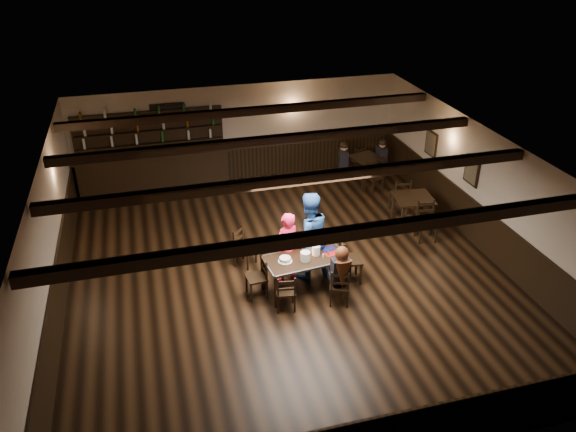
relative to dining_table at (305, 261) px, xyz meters
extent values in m
plane|color=black|center=(-0.19, 0.72, -0.67)|extent=(10.00, 10.00, 0.00)
cube|color=#BBB09B|center=(-0.19, 5.72, 0.68)|extent=(9.00, 0.02, 2.70)
cube|color=#BBB09B|center=(-0.19, -4.28, 0.68)|extent=(9.00, 0.02, 2.70)
cube|color=#BBB09B|center=(-4.69, 0.72, 0.68)|extent=(0.02, 10.00, 2.70)
cube|color=#BBB09B|center=(4.31, 0.72, 0.68)|extent=(0.02, 10.00, 2.70)
cube|color=silver|center=(-0.19, 0.72, 2.03)|extent=(9.00, 10.00, 0.02)
cube|color=black|center=(-0.19, 5.69, -0.17)|extent=(9.00, 0.04, 1.00)
cube|color=black|center=(-4.66, 0.72, -0.17)|extent=(0.04, 10.00, 1.00)
cube|color=black|center=(4.28, 0.72, -0.17)|extent=(0.04, 10.00, 1.00)
cube|color=black|center=(-2.09, 5.69, 1.18)|extent=(0.90, 0.03, 1.00)
cube|color=black|center=(-2.09, 5.67, 1.18)|extent=(0.80, 0.02, 0.90)
cube|color=black|center=(4.28, 1.22, 0.93)|extent=(0.03, 0.55, 0.65)
cube|color=#72664C|center=(4.26, 1.22, 0.93)|extent=(0.02, 0.45, 0.55)
cube|color=black|center=(4.28, 3.12, 0.88)|extent=(0.03, 0.55, 0.65)
cube|color=#72664C|center=(4.26, 3.12, 0.88)|extent=(0.02, 0.45, 0.55)
cube|color=black|center=(-0.19, -2.28, 1.93)|extent=(8.90, 0.18, 0.18)
cube|color=black|center=(-0.19, -0.28, 1.93)|extent=(8.90, 0.18, 0.18)
cube|color=black|center=(-0.19, 1.72, 1.93)|extent=(8.90, 0.18, 0.18)
cube|color=black|center=(-0.19, 3.72, 1.93)|extent=(8.90, 0.18, 0.18)
cube|color=black|center=(-0.70, -0.42, -0.32)|extent=(0.07, 0.07, 0.71)
cube|color=black|center=(-0.78, 0.26, -0.32)|extent=(0.07, 0.07, 0.71)
cube|color=black|center=(0.78, -0.26, -0.32)|extent=(0.07, 0.07, 0.71)
cube|color=black|center=(0.70, 0.42, -0.32)|extent=(0.07, 0.07, 0.71)
cube|color=black|center=(0.00, 0.00, 0.06)|extent=(1.69, 0.98, 0.04)
cube|color=#A5A8AD|center=(-0.04, 0.39, 0.06)|extent=(1.60, 0.21, 0.05)
cube|color=#A5A8AD|center=(0.04, -0.39, 0.06)|extent=(1.60, 0.21, 0.05)
cube|color=#A5A8AD|center=(0.78, 0.09, 0.06)|extent=(0.12, 0.80, 0.05)
cube|color=#A5A8AD|center=(-0.78, -0.09, 0.06)|extent=(0.12, 0.80, 0.05)
cube|color=black|center=(-0.36, -0.38, -0.49)|extent=(0.03, 0.03, 0.38)
cube|color=black|center=(-0.40, -0.67, -0.49)|extent=(0.03, 0.03, 0.38)
cube|color=black|center=(-0.67, -0.33, -0.49)|extent=(0.03, 0.03, 0.38)
cube|color=black|center=(-0.71, -0.62, -0.49)|extent=(0.03, 0.03, 0.38)
cube|color=black|center=(-0.54, -0.50, -0.28)|extent=(0.41, 0.40, 0.03)
cube|color=black|center=(-0.56, -0.65, -0.09)|extent=(0.37, 0.08, 0.39)
cube|color=black|center=(-0.56, -0.65, -0.12)|extent=(0.31, 0.07, 0.04)
cube|color=black|center=(-0.56, -0.65, 0.03)|extent=(0.31, 0.07, 0.04)
cube|color=black|center=(0.72, -0.52, -0.48)|extent=(0.04, 0.04, 0.38)
cube|color=black|center=(0.61, -0.81, -0.48)|extent=(0.04, 0.04, 0.38)
cube|color=black|center=(0.42, -0.41, -0.48)|extent=(0.04, 0.04, 0.38)
cube|color=black|center=(0.31, -0.69, -0.48)|extent=(0.04, 0.04, 0.38)
cube|color=black|center=(0.52, -0.61, -0.27)|extent=(0.48, 0.47, 0.04)
cube|color=black|center=(0.46, -0.75, -0.07)|extent=(0.36, 0.16, 0.40)
cube|color=black|center=(0.46, -0.75, -0.11)|extent=(0.31, 0.14, 0.04)
cube|color=black|center=(0.46, -0.75, 0.05)|extent=(0.31, 0.14, 0.04)
cube|color=black|center=(-1.15, 0.21, -0.47)|extent=(0.04, 0.04, 0.41)
cube|color=black|center=(-0.83, 0.23, -0.47)|extent=(0.04, 0.04, 0.41)
cube|color=black|center=(-1.13, -0.14, -0.47)|extent=(0.04, 0.04, 0.41)
cube|color=black|center=(-0.81, -0.11, -0.47)|extent=(0.04, 0.04, 0.41)
cube|color=black|center=(-0.98, 0.05, -0.25)|extent=(0.41, 0.42, 0.04)
cube|color=black|center=(-0.82, 0.06, -0.03)|extent=(0.06, 0.40, 0.43)
cube|color=black|center=(-0.82, 0.06, -0.08)|extent=(0.05, 0.34, 0.05)
cube|color=black|center=(-0.82, 0.06, 0.09)|extent=(0.05, 0.34, 0.05)
cube|color=black|center=(1.14, -0.16, -0.44)|extent=(0.04, 0.04, 0.48)
cube|color=black|center=(0.76, -0.10, -0.44)|extent=(0.04, 0.04, 0.48)
cube|color=black|center=(1.20, 0.23, -0.44)|extent=(0.04, 0.04, 0.48)
cube|color=black|center=(0.82, 0.29, -0.44)|extent=(0.04, 0.04, 0.48)
cube|color=black|center=(0.98, 0.06, -0.18)|extent=(0.51, 0.53, 0.04)
cube|color=black|center=(0.79, 0.09, 0.07)|extent=(0.11, 0.47, 0.50)
cube|color=black|center=(0.79, 0.09, 0.02)|extent=(0.09, 0.40, 0.06)
cube|color=black|center=(0.79, 0.09, 0.22)|extent=(0.09, 0.40, 0.06)
cube|color=black|center=(-0.97, 0.97, -0.47)|extent=(0.05, 0.05, 0.41)
cube|color=black|center=(-1.21, 1.19, -0.47)|extent=(0.05, 0.05, 0.41)
cube|color=black|center=(-0.74, 1.22, -0.47)|extent=(0.05, 0.05, 0.41)
cube|color=black|center=(-0.98, 1.44, -0.47)|extent=(0.05, 0.05, 0.41)
cube|color=black|center=(-0.97, 1.20, -0.25)|extent=(0.55, 0.55, 0.04)
cube|color=black|center=(-1.09, 1.31, -0.03)|extent=(0.30, 0.32, 0.43)
cube|color=black|center=(-1.09, 1.31, -0.07)|extent=(0.25, 0.27, 0.05)
cube|color=black|center=(-1.09, 1.31, 0.10)|extent=(0.25, 0.27, 0.05)
imported|color=#FF2146|center=(-0.26, 0.41, 0.11)|extent=(0.67, 0.55, 1.57)
imported|color=navy|center=(0.20, 0.47, 0.28)|extent=(1.01, 0.84, 1.90)
cube|color=black|center=(0.52, -0.48, -0.15)|extent=(0.33, 0.33, 0.13)
cube|color=black|center=(0.52, -0.61, 0.09)|extent=(0.35, 0.21, 0.50)
cylinder|color=black|center=(0.52, -0.61, 0.31)|extent=(0.10, 0.35, 0.35)
sphere|color=#D8A384|center=(0.52, -0.61, 0.47)|extent=(0.22, 0.22, 0.22)
sphere|color=#34180C|center=(0.52, -0.64, 0.48)|extent=(0.27, 0.27, 0.27)
cone|color=#34180C|center=(0.52, -0.74, 0.06)|extent=(0.21, 0.21, 0.62)
cylinder|color=white|center=(-0.42, -0.02, 0.09)|extent=(0.28, 0.28, 0.01)
cylinder|color=white|center=(-0.42, -0.02, 0.13)|extent=(0.23, 0.23, 0.08)
cylinder|color=silver|center=(-0.42, -0.02, 0.11)|extent=(0.24, 0.24, 0.04)
cylinder|color=white|center=(-0.02, -0.08, 0.17)|extent=(0.20, 0.20, 0.18)
cylinder|color=white|center=(0.24, 0.06, 0.18)|extent=(0.17, 0.17, 0.20)
cylinder|color=#A5A8AD|center=(0.00, 0.07, 0.10)|extent=(0.06, 0.06, 0.03)
sphere|color=orange|center=(0.00, 0.07, 0.13)|extent=(0.03, 0.03, 0.03)
cylinder|color=silver|center=(0.35, -0.08, 0.12)|extent=(0.03, 0.03, 0.08)
cylinder|color=#A5A8AD|center=(0.47, -0.03, 0.12)|extent=(0.04, 0.04, 0.09)
cylinder|color=silver|center=(0.27, 0.11, 0.14)|extent=(0.07, 0.07, 0.12)
cube|color=maroon|center=(0.55, 0.01, 0.08)|extent=(0.30, 0.24, 0.00)
cube|color=#0E1147|center=(0.55, 0.19, 0.08)|extent=(0.31, 0.25, 0.00)
cube|color=black|center=(-2.61, 5.37, -0.12)|extent=(3.88, 0.60, 1.10)
cube|color=black|center=(-2.61, 5.37, 0.45)|extent=(4.08, 0.70, 0.05)
cube|color=black|center=(-2.61, 5.64, 0.43)|extent=(3.88, 0.10, 2.20)
cube|color=black|center=(-2.61, 5.54, 0.68)|extent=(3.78, 0.22, 0.03)
cube|color=black|center=(-2.61, 5.54, 1.03)|extent=(3.78, 0.22, 0.03)
cube|color=black|center=(-2.61, 5.54, 1.38)|extent=(3.78, 0.22, 0.03)
cube|color=black|center=(3.27, 1.86, 0.06)|extent=(1.00, 1.00, 0.04)
cube|color=black|center=(2.86, 1.55, -0.32)|extent=(0.06, 0.06, 0.71)
cube|color=black|center=(2.96, 2.28, -0.32)|extent=(0.06, 0.06, 0.71)
cube|color=black|center=(3.58, 1.45, -0.32)|extent=(0.06, 0.06, 0.71)
cube|color=black|center=(3.68, 2.17, -0.32)|extent=(0.06, 0.06, 0.71)
cube|color=black|center=(3.13, 4.50, 0.06)|extent=(0.97, 0.97, 0.04)
cube|color=black|center=(2.90, 4.09, -0.32)|extent=(0.05, 0.05, 0.71)
cube|color=black|center=(2.72, 4.73, -0.32)|extent=(0.05, 0.05, 0.71)
cube|color=black|center=(3.53, 4.27, -0.32)|extent=(0.05, 0.05, 0.71)
cube|color=black|center=(3.35, 4.90, -0.32)|extent=(0.05, 0.05, 0.71)
cube|color=black|center=(2.45, 4.50, 0.07)|extent=(0.32, 0.43, 0.55)
sphere|color=#D8A384|center=(2.45, 4.50, 0.45)|extent=(0.21, 0.21, 0.21)
sphere|color=black|center=(2.45, 4.50, 0.48)|extent=(0.22, 0.22, 0.22)
cube|color=black|center=(3.62, 4.56, 0.05)|extent=(0.22, 0.35, 0.50)
sphere|color=#D8A384|center=(3.62, 4.56, 0.38)|extent=(0.19, 0.19, 0.19)
sphere|color=black|center=(3.62, 4.56, 0.41)|extent=(0.20, 0.20, 0.20)
camera|label=1|loc=(-2.77, -8.89, 6.05)|focal=35.00mm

